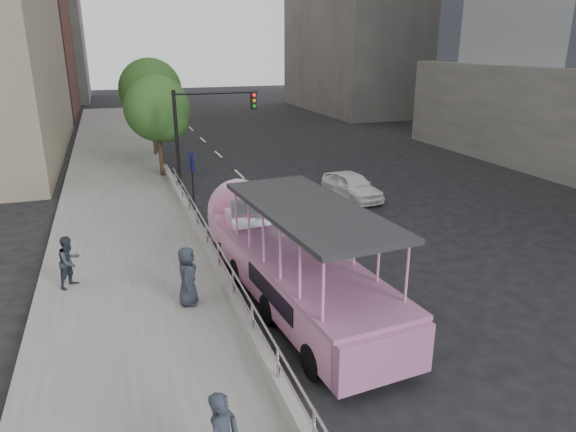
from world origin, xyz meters
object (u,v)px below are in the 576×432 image
object	(u,v)px
duck_boat	(288,261)
pedestrian_mid	(70,262)
car	(352,186)
pedestrian_far	(187,276)
traffic_signal	(201,125)
street_tree_near	(159,111)
parking_sign	(192,174)
street_tree_far	(152,92)

from	to	relation	value
duck_boat	pedestrian_mid	distance (m)	6.53
car	duck_boat	bearing A→B (deg)	-133.09
pedestrian_far	traffic_signal	world-z (taller)	traffic_signal
duck_boat	street_tree_near	world-z (taller)	street_tree_near
pedestrian_far	street_tree_near	size ratio (longest dim) A/B	0.30
parking_sign	street_tree_near	distance (m)	6.33
pedestrian_far	duck_boat	bearing A→B (deg)	-73.88
duck_boat	car	distance (m)	10.92
duck_boat	car	xyz separation A→B (m)	(6.37, 8.85, -0.55)
pedestrian_far	street_tree_far	size ratio (longest dim) A/B	0.26
traffic_signal	street_tree_near	size ratio (longest dim) A/B	0.91
parking_sign	street_tree_far	xyz separation A→B (m)	(-0.48, 11.93, 2.61)
pedestrian_mid	street_tree_far	distance (m)	19.91
pedestrian_far	traffic_signal	bearing A→B (deg)	4.88
parking_sign	street_tree_far	distance (m)	12.22
street_tree_far	parking_sign	bearing A→B (deg)	-87.67
duck_boat	pedestrian_mid	world-z (taller)	duck_boat
pedestrian_mid	car	bearing A→B (deg)	-21.19
pedestrian_mid	pedestrian_far	distance (m)	3.90
pedestrian_far	street_tree_near	xyz separation A→B (m)	(1.00, 15.45, 2.67)
traffic_signal	car	bearing A→B (deg)	-25.57
pedestrian_far	street_tree_near	distance (m)	15.71
duck_boat	car	size ratio (longest dim) A/B	2.59
duck_boat	pedestrian_far	world-z (taller)	duck_boat
duck_boat	pedestrian_far	bearing A→B (deg)	179.06
parking_sign	traffic_signal	bearing A→B (deg)	69.92
pedestrian_far	street_tree_far	distance (m)	21.71
street_tree_near	car	bearing A→B (deg)	-38.62
duck_boat	street_tree_near	bearing A→B (deg)	97.15
duck_boat	car	world-z (taller)	duck_boat
pedestrian_mid	street_tree_far	world-z (taller)	street_tree_far
street_tree_far	car	bearing A→B (deg)	-57.30
parking_sign	street_tree_near	world-z (taller)	street_tree_near
parking_sign	traffic_signal	world-z (taller)	traffic_signal
parking_sign	street_tree_near	xyz separation A→B (m)	(-0.68, 5.93, 2.12)
duck_boat	street_tree_far	xyz separation A→B (m)	(-1.75, 21.50, 3.10)
traffic_signal	street_tree_near	distance (m)	3.80
street_tree_far	traffic_signal	bearing A→B (deg)	-81.57
pedestrian_mid	pedestrian_far	xyz separation A→B (m)	(3.15, -2.29, 0.06)
car	street_tree_far	xyz separation A→B (m)	(-8.12, 12.65, 3.65)
pedestrian_mid	parking_sign	size ratio (longest dim) A/B	0.59
traffic_signal	street_tree_far	xyz separation A→B (m)	(-1.40, 9.43, 0.81)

